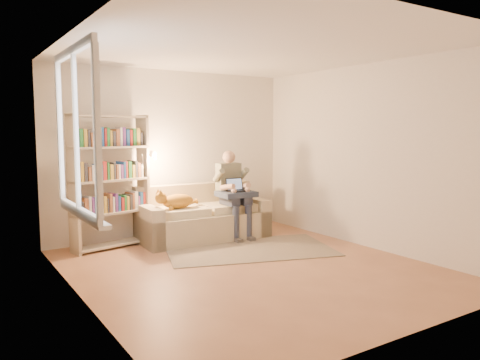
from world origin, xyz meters
TOP-DOWN VIEW (x-y plane):
  - floor at (0.00, 0.00)m, footprint 4.50×4.50m
  - ceiling at (0.00, 0.00)m, footprint 4.00×4.50m
  - wall_left at (-2.00, 0.00)m, footprint 0.02×4.50m
  - wall_right at (2.00, 0.00)m, footprint 0.02×4.50m
  - wall_back at (0.00, 2.25)m, footprint 4.00×0.02m
  - wall_front at (0.00, -2.25)m, footprint 4.00×0.02m
  - window at (-1.95, 0.20)m, footprint 0.12×1.52m
  - sofa at (0.25, 1.71)m, footprint 1.99×0.97m
  - person at (0.69, 1.54)m, footprint 0.39×0.60m
  - cat at (-0.23, 1.61)m, footprint 0.74×0.28m
  - blanket at (0.64, 1.42)m, footprint 0.56×0.47m
  - laptop at (0.64, 1.43)m, footprint 0.29×0.24m
  - bookshelf at (-1.10, 1.90)m, footprint 1.29×0.51m
  - rug at (0.48, 0.75)m, footprint 2.58×1.98m

SIDE VIEW (x-z plane):
  - floor at x=0.00m, z-range 0.00..0.00m
  - rug at x=0.48m, z-range 0.00..0.01m
  - sofa at x=0.25m, z-range -0.11..0.71m
  - cat at x=-0.23m, z-range 0.51..0.78m
  - blanket at x=0.64m, z-range 0.66..0.74m
  - person at x=0.69m, z-range 0.09..1.44m
  - laptop at x=0.64m, z-range 0.66..0.92m
  - bookshelf at x=-1.10m, z-range 0.10..1.99m
  - wall_left at x=-2.00m, z-range 0.00..2.60m
  - wall_right at x=2.00m, z-range 0.00..2.60m
  - wall_back at x=0.00m, z-range 0.00..2.60m
  - wall_front at x=0.00m, z-range 0.00..2.60m
  - window at x=-1.95m, z-range 0.53..2.22m
  - ceiling at x=0.00m, z-range 2.59..2.61m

